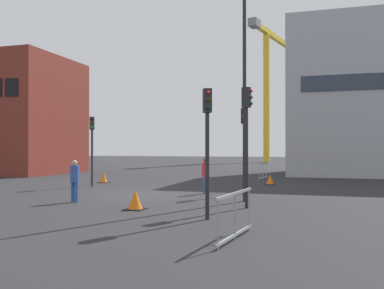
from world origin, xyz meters
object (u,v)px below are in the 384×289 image
(traffic_light_island, at_px, (244,136))
(traffic_light_verge, at_px, (92,139))
(traffic_light_corner, at_px, (292,141))
(pedestrian_waiting, at_px, (75,178))
(traffic_cone_striped, at_px, (270,180))
(construction_crane, at_px, (267,73))
(traffic_light_near, at_px, (207,131))
(traffic_light_far, at_px, (247,127))
(traffic_cone_by_barrier, at_px, (135,200))
(streetlamp_tall, at_px, (240,74))
(pedestrian_walking, at_px, (205,173))
(traffic_cone_orange, at_px, (104,178))

(traffic_light_island, height_order, traffic_light_verge, traffic_light_island)
(traffic_light_corner, relative_size, pedestrian_waiting, 2.36)
(traffic_cone_striped, bearing_deg, construction_crane, 96.26)
(traffic_light_corner, xyz_separation_m, pedestrian_waiting, (-7.34, -18.19, -1.64))
(traffic_light_verge, xyz_separation_m, traffic_light_near, (8.56, -8.29, 0.03))
(traffic_light_far, relative_size, traffic_cone_by_barrier, 6.22)
(streetlamp_tall, xyz_separation_m, traffic_cone_striped, (0.34, 8.04, -4.69))
(traffic_light_near, relative_size, pedestrian_walking, 2.34)
(streetlamp_tall, xyz_separation_m, traffic_cone_orange, (-9.39, 6.46, -4.69))
(traffic_light_corner, xyz_separation_m, traffic_cone_by_barrier, (-4.32, -19.28, -2.27))
(pedestrian_waiting, height_order, traffic_cone_striped, pedestrian_waiting)
(streetlamp_tall, relative_size, pedestrian_waiting, 5.21)
(traffic_light_near, relative_size, traffic_cone_striped, 6.45)
(traffic_cone_striped, bearing_deg, traffic_cone_orange, -170.76)
(traffic_light_near, height_order, pedestrian_waiting, traffic_light_near)
(traffic_cone_striped, bearing_deg, traffic_light_far, -89.11)
(traffic_light_near, bearing_deg, traffic_light_island, 90.43)
(traffic_cone_by_barrier, relative_size, traffic_cone_striped, 1.14)
(streetlamp_tall, height_order, pedestrian_walking, streetlamp_tall)
(construction_crane, xyz_separation_m, traffic_light_near, (3.51, -49.69, -10.59))
(traffic_light_near, height_order, traffic_cone_striped, traffic_light_near)
(construction_crane, relative_size, traffic_light_island, 5.05)
(traffic_light_near, distance_m, traffic_cone_by_barrier, 3.83)
(pedestrian_waiting, bearing_deg, traffic_light_corner, 68.02)
(traffic_light_near, bearing_deg, traffic_cone_orange, 130.65)
(traffic_light_corner, bearing_deg, traffic_light_island, -96.49)
(traffic_light_island, distance_m, pedestrian_waiting, 7.69)
(pedestrian_waiting, xyz_separation_m, traffic_cone_striped, (6.47, 9.90, -0.66))
(traffic_light_corner, xyz_separation_m, traffic_light_far, (-0.72, -17.91, 0.23))
(traffic_light_corner, relative_size, traffic_light_verge, 1.01)
(pedestrian_waiting, bearing_deg, streetlamp_tall, 16.90)
(traffic_light_island, distance_m, traffic_light_verge, 8.60)
(traffic_light_near, relative_size, pedestrian_waiting, 2.36)
(traffic_light_verge, bearing_deg, traffic_cone_orange, 103.41)
(streetlamp_tall, xyz_separation_m, traffic_cone_by_barrier, (-3.10, -2.94, -4.65))
(traffic_light_far, xyz_separation_m, pedestrian_waiting, (-6.62, -0.29, -1.87))
(streetlamp_tall, distance_m, traffic_cone_by_barrier, 6.32)
(streetlamp_tall, relative_size, traffic_cone_orange, 14.09)
(traffic_light_corner, bearing_deg, pedestrian_walking, -103.08)
(traffic_light_island, bearing_deg, construction_crane, 94.63)
(traffic_light_island, distance_m, traffic_cone_orange, 10.02)
(construction_crane, relative_size, traffic_light_near, 5.15)
(traffic_light_corner, distance_m, pedestrian_waiting, 19.69)
(traffic_light_far, bearing_deg, pedestrian_walking, 122.16)
(traffic_light_island, relative_size, traffic_light_near, 1.02)
(streetlamp_tall, bearing_deg, traffic_light_far, -72.76)
(construction_crane, xyz_separation_m, traffic_light_island, (3.45, -42.64, -10.54))
(pedestrian_walking, xyz_separation_m, traffic_cone_by_barrier, (-1.08, -5.36, -0.63))
(streetlamp_tall, relative_size, traffic_light_corner, 2.20)
(traffic_cone_striped, bearing_deg, traffic_light_near, -92.84)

